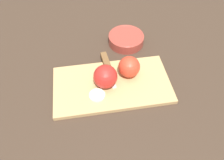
{
  "coord_description": "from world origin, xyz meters",
  "views": [
    {
      "loc": [
        0.07,
        0.49,
        0.64
      ],
      "look_at": [
        0.0,
        0.0,
        0.04
      ],
      "focal_mm": 35.0,
      "sensor_mm": 36.0,
      "label": 1
    }
  ],
  "objects_px": {
    "apple_half_left": "(129,67)",
    "apple_half_right": "(105,77)",
    "knife": "(106,62)",
    "bowl": "(126,39)"
  },
  "relations": [
    {
      "from": "apple_half_left",
      "to": "apple_half_right",
      "type": "height_order",
      "value": "apple_half_right"
    },
    {
      "from": "apple_half_left",
      "to": "knife",
      "type": "bearing_deg",
      "value": 99.9
    },
    {
      "from": "apple_half_right",
      "to": "knife",
      "type": "relative_size",
      "value": 0.5
    },
    {
      "from": "apple_half_left",
      "to": "knife",
      "type": "height_order",
      "value": "apple_half_left"
    },
    {
      "from": "apple_half_right",
      "to": "apple_half_left",
      "type": "bearing_deg",
      "value": 125.99
    },
    {
      "from": "apple_half_left",
      "to": "bowl",
      "type": "relative_size",
      "value": 0.53
    },
    {
      "from": "apple_half_left",
      "to": "bowl",
      "type": "distance_m",
      "value": 0.2
    },
    {
      "from": "apple_half_right",
      "to": "bowl",
      "type": "relative_size",
      "value": 0.56
    },
    {
      "from": "apple_half_left",
      "to": "apple_half_right",
      "type": "distance_m",
      "value": 0.1
    },
    {
      "from": "knife",
      "to": "apple_half_right",
      "type": "bearing_deg",
      "value": -15.42
    }
  ]
}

